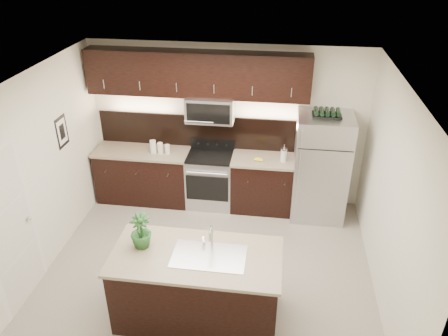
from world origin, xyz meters
name	(u,v)px	position (x,y,z in m)	size (l,w,h in m)	color
ground	(208,269)	(0.00, 0.00, 0.00)	(4.50, 4.50, 0.00)	gray
room_walls	(197,164)	(-0.11, -0.04, 1.70)	(4.52, 4.02, 2.71)	silver
counter_run	(198,179)	(-0.46, 1.69, 0.47)	(3.51, 0.65, 0.94)	black
upper_fixtures	(199,81)	(-0.43, 1.84, 2.14)	(3.49, 0.40, 1.66)	black
island	(197,286)	(0.01, -0.82, 0.47)	(1.96, 0.96, 0.94)	black
sink_faucet	(209,255)	(0.16, -0.81, 0.96)	(0.84, 0.50, 0.28)	silver
refrigerator	(320,167)	(1.55, 1.63, 0.88)	(0.84, 0.76, 1.75)	#B2B2B7
wine_rack	(327,113)	(1.55, 1.63, 1.80)	(0.43, 0.27, 0.10)	black
plant	(141,231)	(-0.65, -0.74, 1.16)	(0.24, 0.24, 0.44)	#204B1E
canisters	(159,148)	(-1.10, 1.64, 1.04)	(0.33, 0.10, 0.22)	silver
french_press	(284,155)	(0.95, 1.64, 1.05)	(0.10, 0.10, 0.29)	silver
bananas	(257,159)	(0.53, 1.61, 0.96)	(0.15, 0.12, 0.05)	yellow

